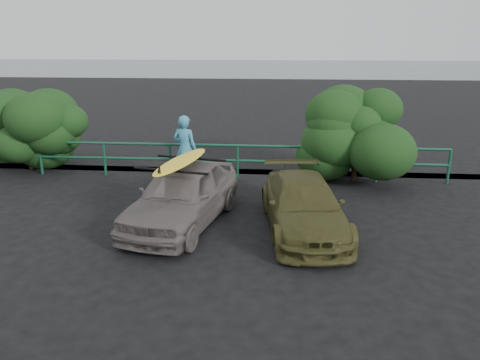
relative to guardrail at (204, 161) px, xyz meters
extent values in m
plane|color=black|center=(0.00, -5.00, -0.52)|extent=(80.00, 80.00, 0.00)
plane|color=slate|center=(0.00, 55.00, -0.52)|extent=(200.00, 200.00, 0.00)
imported|color=#685E5C|center=(0.10, -3.56, 0.16)|extent=(2.39, 4.21, 1.35)
imported|color=#45441E|center=(2.75, -3.69, 0.04)|extent=(2.05, 4.05, 1.13)
imported|color=#3E98BA|center=(-0.46, -0.41, 0.45)|extent=(0.80, 0.63, 1.93)
ellipsoid|color=yellow|center=(0.10, -3.56, 0.92)|extent=(1.04, 2.57, 0.07)
camera|label=1|loc=(2.20, -13.18, 3.48)|focal=35.00mm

